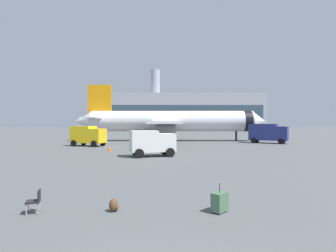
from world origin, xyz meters
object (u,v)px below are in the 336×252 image
fuel_truck (268,132)px  gate_chair (35,200)px  rolling_suitcase (220,202)px  cargo_van (152,142)px  airplane_at_gate (171,121)px  safety_cone_mid (109,148)px  safety_cone_near (152,138)px  service_truck (88,135)px  traveller_backpack (114,205)px

fuel_truck → gate_chair: size_ratio=7.42×
fuel_truck → rolling_suitcase: fuel_truck is taller
cargo_van → airplane_at_gate: bearing=84.0°
safety_cone_mid → gate_chair: 22.38m
cargo_van → safety_cone_near: 26.73m
cargo_van → fuel_truck: bearing=43.6°
gate_chair → rolling_suitcase: bearing=0.1°
gate_chair → service_truck: bearing=101.9°
safety_cone_mid → traveller_backpack: safety_cone_mid is taller
airplane_at_gate → service_truck: bearing=-137.4°
service_truck → traveller_backpack: (9.08, -29.29, -1.37)m
service_truck → fuel_truck: size_ratio=0.82×
service_truck → gate_chair: 30.11m
service_truck → gate_chair: (6.19, -29.45, -1.11)m
rolling_suitcase → traveller_backpack: rolling_suitcase is taller
service_truck → rolling_suitcase: 32.24m
rolling_suitcase → safety_cone_mid: bearing=111.1°
cargo_van → gate_chair: bearing=-101.9°
safety_cone_near → service_truck: bearing=-120.9°
airplane_at_gate → safety_cone_near: (-3.66, 3.12, -3.27)m
fuel_truck → gate_chair: bearing=-122.4°
airplane_at_gate → gate_chair: (-6.08, -40.72, -3.16)m
cargo_van → gate_chair: size_ratio=5.54×
safety_cone_mid → rolling_suitcase: rolling_suitcase is taller
service_truck → safety_cone_mid: 8.53m
airplane_at_gate → fuel_truck: size_ratio=5.59×
service_truck → fuel_truck: 28.77m
rolling_suitcase → safety_cone_near: bearing=95.9°
fuel_truck → traveller_backpack: 39.59m
fuel_truck → airplane_at_gate: bearing=159.6°
fuel_truck → safety_cone_mid: 26.88m
cargo_van → rolling_suitcase: (3.30, -17.14, -1.06)m
service_truck → cargo_van: (9.80, -12.30, -0.16)m
cargo_van → safety_cone_near: bearing=92.6°
safety_cone_near → safety_cone_mid: (-4.11, -21.52, -0.03)m
cargo_van → rolling_suitcase: cargo_van is taller
safety_cone_near → gate_chair: bearing=-93.2°
airplane_at_gate → rolling_suitcase: bearing=-88.8°
airplane_at_gate → safety_cone_mid: airplane_at_gate is taller
rolling_suitcase → traveller_backpack: (-4.02, 0.15, -0.16)m
traveller_backpack → gate_chair: gate_chair is taller
airplane_at_gate → safety_cone_mid: size_ratio=49.63×
service_truck → cargo_van: bearing=-51.4°
fuel_truck → rolling_suitcase: bearing=-113.6°
airplane_at_gate → safety_cone_near: bearing=139.6°
service_truck → cargo_van: 15.73m
safety_cone_mid → gate_chair: gate_chair is taller
cargo_van → safety_cone_mid: cargo_van is taller
airplane_at_gate → cargo_van: 23.79m
traveller_backpack → cargo_van: bearing=87.6°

